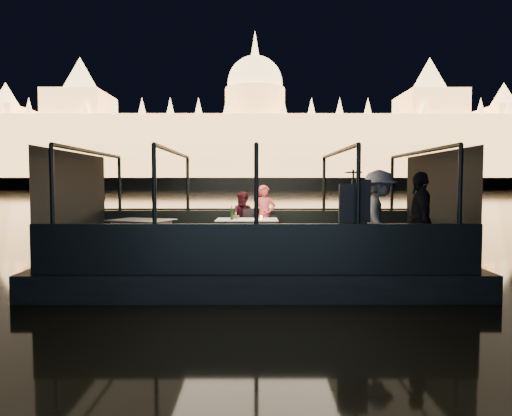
{
  "coord_description": "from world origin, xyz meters",
  "views": [
    {
      "loc": [
        -0.02,
        -10.04,
        2.12
      ],
      "look_at": [
        0.0,
        0.4,
        1.55
      ],
      "focal_mm": 32.0,
      "sensor_mm": 36.0,
      "label": 1
    }
  ],
  "objects_px": {
    "person_man_maroon": "(244,217)",
    "person_woman_coral": "(264,217)",
    "chair_port_right": "(270,230)",
    "passenger_dark": "(420,223)",
    "dining_table_aft": "(142,234)",
    "dining_table_central": "(247,235)",
    "chair_port_left": "(252,230)",
    "coat_stand": "(353,223)",
    "wine_bottle": "(232,213)",
    "passenger_stripe": "(378,222)"
  },
  "relations": [
    {
      "from": "person_man_maroon",
      "to": "passenger_dark",
      "type": "bearing_deg",
      "value": -30.12
    },
    {
      "from": "dining_table_aft",
      "to": "chair_port_right",
      "type": "height_order",
      "value": "chair_port_right"
    },
    {
      "from": "dining_table_central",
      "to": "dining_table_aft",
      "type": "distance_m",
      "value": 2.58
    },
    {
      "from": "chair_port_right",
      "to": "passenger_stripe",
      "type": "distance_m",
      "value": 3.21
    },
    {
      "from": "passenger_stripe",
      "to": "chair_port_left",
      "type": "bearing_deg",
      "value": 58.65
    },
    {
      "from": "dining_table_aft",
      "to": "person_man_maroon",
      "type": "height_order",
      "value": "person_man_maroon"
    },
    {
      "from": "coat_stand",
      "to": "wine_bottle",
      "type": "distance_m",
      "value": 3.34
    },
    {
      "from": "coat_stand",
      "to": "passenger_dark",
      "type": "distance_m",
      "value": 1.46
    },
    {
      "from": "chair_port_left",
      "to": "person_woman_coral",
      "type": "relative_size",
      "value": 0.61
    },
    {
      "from": "person_man_maroon",
      "to": "person_woman_coral",
      "type": "bearing_deg",
      "value": -4.15
    },
    {
      "from": "dining_table_aft",
      "to": "coat_stand",
      "type": "distance_m",
      "value": 5.33
    },
    {
      "from": "dining_table_central",
      "to": "person_woman_coral",
      "type": "bearing_deg",
      "value": 60.43
    },
    {
      "from": "wine_bottle",
      "to": "coat_stand",
      "type": "bearing_deg",
      "value": -45.66
    },
    {
      "from": "wine_bottle",
      "to": "person_woman_coral",
      "type": "bearing_deg",
      "value": 47.78
    },
    {
      "from": "dining_table_aft",
      "to": "passenger_stripe",
      "type": "distance_m",
      "value": 5.62
    },
    {
      "from": "chair_port_right",
      "to": "person_woman_coral",
      "type": "distance_m",
      "value": 0.38
    },
    {
      "from": "chair_port_right",
      "to": "person_woman_coral",
      "type": "xyz_separation_m",
      "value": [
        -0.13,
        0.2,
        0.3
      ]
    },
    {
      "from": "coat_stand",
      "to": "passenger_dark",
      "type": "height_order",
      "value": "coat_stand"
    },
    {
      "from": "chair_port_right",
      "to": "person_woman_coral",
      "type": "height_order",
      "value": "person_woman_coral"
    },
    {
      "from": "chair_port_left",
      "to": "wine_bottle",
      "type": "height_order",
      "value": "wine_bottle"
    },
    {
      "from": "chair_port_left",
      "to": "person_woman_coral",
      "type": "distance_m",
      "value": 0.48
    },
    {
      "from": "person_woman_coral",
      "to": "passenger_dark",
      "type": "distance_m",
      "value": 4.06
    },
    {
      "from": "person_man_maroon",
      "to": "wine_bottle",
      "type": "relative_size",
      "value": 4.24
    },
    {
      "from": "dining_table_central",
      "to": "coat_stand",
      "type": "bearing_deg",
      "value": -51.53
    },
    {
      "from": "chair_port_right",
      "to": "dining_table_central",
      "type": "bearing_deg",
      "value": -134.86
    },
    {
      "from": "chair_port_left",
      "to": "passenger_dark",
      "type": "relative_size",
      "value": 0.52
    },
    {
      "from": "passenger_stripe",
      "to": "passenger_dark",
      "type": "bearing_deg",
      "value": -89.23
    },
    {
      "from": "person_woman_coral",
      "to": "passenger_stripe",
      "type": "distance_m",
      "value": 3.42
    },
    {
      "from": "chair_port_right",
      "to": "passenger_dark",
      "type": "bearing_deg",
      "value": -42.56
    },
    {
      "from": "passenger_stripe",
      "to": "wine_bottle",
      "type": "xyz_separation_m",
      "value": [
        -2.97,
        1.77,
        0.06
      ]
    },
    {
      "from": "chair_port_right",
      "to": "coat_stand",
      "type": "distance_m",
      "value": 3.39
    },
    {
      "from": "wine_bottle",
      "to": "person_man_maroon",
      "type": "bearing_deg",
      "value": 75.49
    },
    {
      "from": "person_man_maroon",
      "to": "passenger_stripe",
      "type": "relative_size",
      "value": 0.75
    },
    {
      "from": "chair_port_right",
      "to": "person_man_maroon",
      "type": "distance_m",
      "value": 0.8
    },
    {
      "from": "dining_table_aft",
      "to": "chair_port_left",
      "type": "bearing_deg",
      "value": 6.8
    },
    {
      "from": "dining_table_aft",
      "to": "passenger_dark",
      "type": "xyz_separation_m",
      "value": [
        5.93,
        -2.29,
        0.47
      ]
    },
    {
      "from": "dining_table_central",
      "to": "passenger_dark",
      "type": "bearing_deg",
      "value": -31.15
    },
    {
      "from": "person_woman_coral",
      "to": "wine_bottle",
      "type": "xyz_separation_m",
      "value": [
        -0.79,
        -0.87,
        0.17
      ]
    },
    {
      "from": "passenger_dark",
      "to": "passenger_stripe",
      "type": "bearing_deg",
      "value": -91.0
    },
    {
      "from": "dining_table_aft",
      "to": "person_man_maroon",
      "type": "bearing_deg",
      "value": 14.64
    },
    {
      "from": "coat_stand",
      "to": "person_woman_coral",
      "type": "xyz_separation_m",
      "value": [
        -1.54,
        3.25,
        -0.15
      ]
    },
    {
      "from": "dining_table_aft",
      "to": "passenger_stripe",
      "type": "relative_size",
      "value": 0.74
    },
    {
      "from": "dining_table_aft",
      "to": "passenger_dark",
      "type": "distance_m",
      "value": 6.38
    },
    {
      "from": "passenger_dark",
      "to": "person_man_maroon",
      "type": "bearing_deg",
      "value": -119.12
    },
    {
      "from": "passenger_dark",
      "to": "wine_bottle",
      "type": "bearing_deg",
      "value": -106.29
    },
    {
      "from": "chair_port_right",
      "to": "wine_bottle",
      "type": "height_order",
      "value": "wine_bottle"
    },
    {
      "from": "dining_table_aft",
      "to": "chair_port_left",
      "type": "xyz_separation_m",
      "value": [
        2.67,
        0.32,
        0.06
      ]
    },
    {
      "from": "chair_port_left",
      "to": "passenger_dark",
      "type": "bearing_deg",
      "value": -53.34
    },
    {
      "from": "dining_table_central",
      "to": "chair_port_left",
      "type": "xyz_separation_m",
      "value": [
        0.11,
        0.57,
        0.06
      ]
    },
    {
      "from": "dining_table_central",
      "to": "coat_stand",
      "type": "distance_m",
      "value": 3.22
    }
  ]
}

